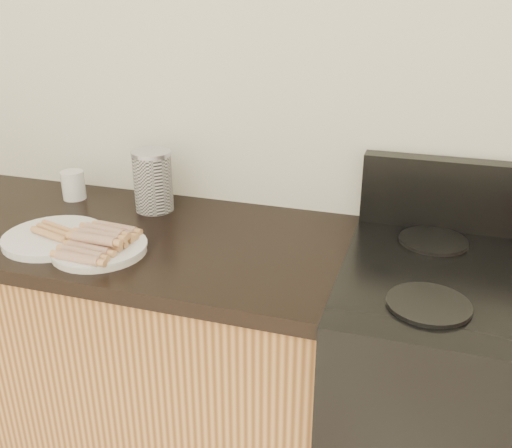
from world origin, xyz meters
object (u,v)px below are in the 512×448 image
(side_plate, at_px, (54,237))
(main_plate, at_px, (100,250))
(mug, at_px, (73,185))
(canister, at_px, (153,181))
(stove, at_px, (477,433))

(side_plate, bearing_deg, main_plate, -9.84)
(mug, bearing_deg, main_plate, -47.95)
(side_plate, relative_size, mug, 2.97)
(main_plate, distance_m, side_plate, 0.16)
(canister, bearing_deg, side_plate, -118.13)
(stove, xyz_separation_m, mug, (-1.29, 0.19, 0.49))
(stove, height_order, side_plate, side_plate)
(canister, bearing_deg, mug, 178.33)
(stove, height_order, main_plate, main_plate)
(side_plate, bearing_deg, canister, 61.87)
(main_plate, distance_m, canister, 0.33)
(canister, bearing_deg, stove, -10.50)
(stove, distance_m, side_plate, 1.25)
(main_plate, xyz_separation_m, mug, (-0.30, 0.33, 0.04))
(side_plate, bearing_deg, stove, 5.26)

